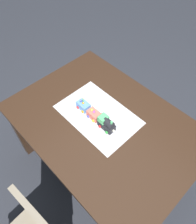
% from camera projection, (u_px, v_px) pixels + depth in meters
% --- Properties ---
extents(ground_plane, '(8.00, 8.00, 0.00)m').
position_uv_depth(ground_plane, '(102.00, 165.00, 2.19)').
color(ground_plane, '#2D3038').
extents(dining_table, '(1.40, 1.00, 0.74)m').
position_uv_depth(dining_table, '(104.00, 130.00, 1.69)').
color(dining_table, '#382316').
rests_on(dining_table, ground).
extents(cake_board, '(0.60, 0.40, 0.00)m').
position_uv_depth(cake_board, '(98.00, 115.00, 1.64)').
color(cake_board, silver).
rests_on(cake_board, dining_table).
extents(cake_locomotive, '(0.14, 0.08, 0.12)m').
position_uv_depth(cake_locomotive, '(107.00, 124.00, 1.53)').
color(cake_locomotive, '#232328').
rests_on(cake_locomotive, cake_board).
extents(cake_car_flatbed_coral, '(0.10, 0.08, 0.07)m').
position_uv_depth(cake_car_flatbed_coral, '(94.00, 115.00, 1.61)').
color(cake_car_flatbed_coral, '#F27260').
rests_on(cake_car_flatbed_coral, cake_board).
extents(cake_car_tanker_sky_blue, '(0.10, 0.08, 0.07)m').
position_uv_depth(cake_car_tanker_sky_blue, '(83.00, 106.00, 1.66)').
color(cake_car_tanker_sky_blue, '#669EEA').
rests_on(cake_car_tanker_sky_blue, cake_board).
extents(birthday_candle, '(0.01, 0.01, 0.05)m').
position_uv_depth(birthday_candle, '(83.00, 100.00, 1.60)').
color(birthday_candle, '#66D872').
rests_on(birthday_candle, cake_car_tanker_sky_blue).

